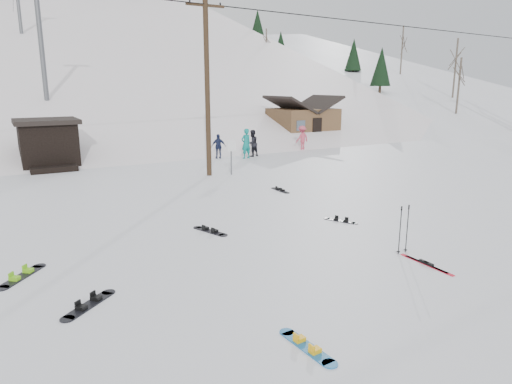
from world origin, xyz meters
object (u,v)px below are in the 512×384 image
hero_snowboard (307,346)px  hero_skis (426,264)px  utility_pole (207,84)px  cabin (303,123)px

hero_snowboard → hero_skis: hero_snowboard is taller
utility_pole → hero_skis: (0.05, -14.10, -4.66)m
utility_pole → hero_skis: 14.85m
cabin → utility_pole: bearing=-142.4°
hero_snowboard → hero_skis: bearing=-75.9°
hero_skis → utility_pole: bearing=91.0°
hero_skis → hero_snowboard: bearing=-161.2°
hero_snowboard → hero_skis: (5.05, 1.64, -0.00)m
utility_pole → hero_snowboard: (-5.01, -15.73, -4.65)m
cabin → hero_snowboard: (-18.01, -25.73, -1.46)m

